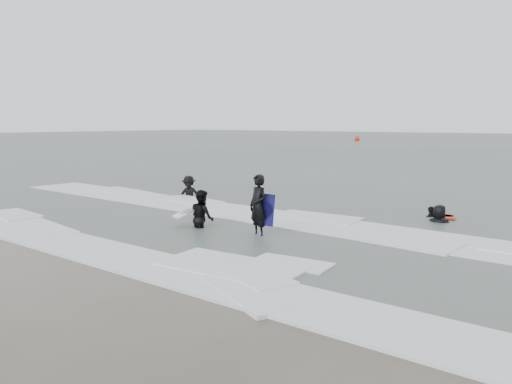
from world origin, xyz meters
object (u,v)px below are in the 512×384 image
Objects in this scene: surfer_breaker at (189,197)px; surfer_right_near at (431,218)px; surfer_right_far at (439,224)px; surfer_centre at (258,237)px; buoy at (357,139)px; surfer_wading at (202,228)px.

surfer_breaker is 10.79m from surfer_right_near.
surfer_right_near is 0.87× the size of surfer_right_far.
surfer_centre is 1.06× the size of surfer_right_far.
surfer_breaker is 11.23m from surfer_right_far.
surfer_centre reaches higher than surfer_right_near.
surfer_right_near is at bearing 80.54° from surfer_centre.
surfer_centre is 8.69m from surfer_breaker.
surfer_breaker is 73.80m from buoy.
buoy is (-32.29, 73.22, 0.42)m from surfer_wading.
buoy is at bearing -105.20° from surfer_right_near.
surfer_centre is 80.75m from buoy.
surfer_centre is 1.22× the size of surfer_right_near.
surfer_wading is 8.09m from surfer_right_far.
buoy is (-37.54, 66.74, 0.42)m from surfer_right_near.
surfer_right_near is 0.96× the size of buoy.
surfer_right_far is (3.63, 5.43, 0.00)m from surfer_centre.
surfer_right_near is at bearing -103.85° from surfer_wading.
surfer_wading is at bearing 6.38° from surfer_right_near.
surfer_breaker is 1.12× the size of buoy.
surfer_centre is 6.99m from surfer_right_near.
buoy reaches higher than surfer_wading.
surfer_right_far is at bearing -110.72° from surfer_wading.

